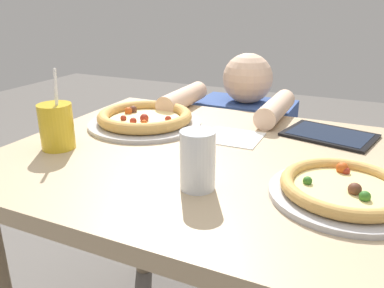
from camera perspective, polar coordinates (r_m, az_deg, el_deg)
dining_table at (r=1.04m, az=4.10°, el=-7.91°), size 1.11×0.84×0.75m
pizza_near at (r=0.83m, az=21.40°, el=-6.25°), size 0.29×0.29×0.04m
pizza_far at (r=1.22m, az=-6.92°, el=3.71°), size 0.35×0.35×0.05m
drink_cup_colored at (r=1.07m, az=-19.22°, el=2.48°), size 0.09×0.09×0.21m
water_cup_clear at (r=0.79m, az=0.84°, el=-2.33°), size 0.07×0.07×0.13m
paper_napkin at (r=1.11m, az=5.93°, el=1.00°), size 0.16×0.15×0.00m
tablet at (r=1.19m, az=19.48°, el=1.26°), size 0.27×0.22×0.01m
diner_seated at (r=1.67m, az=7.38°, el=-4.35°), size 0.41×0.52×0.93m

